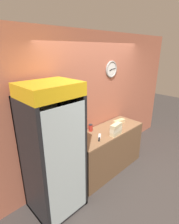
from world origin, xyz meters
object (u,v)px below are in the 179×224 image
at_px(sandwich_stack_middle, 116,129).
at_px(sandwich_flat_left, 119,121).
at_px(chefs_knife, 99,138).
at_px(sandwich_stack_top, 116,126).
at_px(beverage_cooler, 51,144).
at_px(condiment_jar, 91,128).
at_px(sandwich_stack_bottom, 116,133).

xyz_separation_m(sandwich_stack_middle, sandwich_flat_left, (0.48, 0.28, -0.07)).
bearing_deg(sandwich_flat_left, chefs_knife, -168.48).
height_order(sandwich_stack_top, sandwich_flat_left, sandwich_stack_top).
height_order(beverage_cooler, condiment_jar, beverage_cooler).
bearing_deg(chefs_knife, sandwich_stack_middle, -19.00).
relative_size(sandwich_stack_middle, chefs_knife, 1.06).
xyz_separation_m(sandwich_stack_middle, sandwich_stack_top, (0.00, 0.00, 0.07)).
bearing_deg(sandwich_flat_left, sandwich_stack_bottom, -149.97).
relative_size(sandwich_stack_top, condiment_jar, 1.95).
distance_m(sandwich_stack_bottom, sandwich_flat_left, 0.56).
xyz_separation_m(sandwich_stack_middle, condiment_jar, (-0.22, 0.44, -0.04)).
height_order(sandwich_flat_left, chefs_knife, sandwich_flat_left).
bearing_deg(condiment_jar, sandwich_stack_top, -62.98).
bearing_deg(chefs_knife, beverage_cooler, 172.57).
height_order(sandwich_stack_bottom, sandwich_stack_top, sandwich_stack_top).
xyz_separation_m(beverage_cooler, chefs_knife, (0.91, -0.12, -0.20)).
xyz_separation_m(sandwich_stack_middle, chefs_knife, (-0.33, 0.11, -0.10)).
relative_size(beverage_cooler, sandwich_stack_middle, 7.49).
relative_size(sandwich_stack_top, chefs_knife, 1.07).
xyz_separation_m(sandwich_stack_bottom, sandwich_stack_middle, (-0.00, 0.00, 0.07)).
distance_m(beverage_cooler, sandwich_stack_bottom, 1.28).
xyz_separation_m(beverage_cooler, sandwich_stack_bottom, (1.24, -0.23, -0.17)).
bearing_deg(sandwich_stack_middle, sandwich_stack_top, 0.00).
bearing_deg(condiment_jar, beverage_cooler, -168.60).
bearing_deg(beverage_cooler, sandwich_flat_left, 1.52).
xyz_separation_m(sandwich_stack_bottom, chefs_knife, (-0.33, 0.11, -0.03)).
relative_size(sandwich_stack_top, sandwich_flat_left, 0.95).
xyz_separation_m(beverage_cooler, sandwich_flat_left, (1.72, 0.05, -0.17)).
height_order(sandwich_stack_middle, sandwich_flat_left, sandwich_stack_middle).
relative_size(beverage_cooler, sandwich_stack_top, 7.42).
height_order(sandwich_stack_bottom, sandwich_stack_middle, sandwich_stack_middle).
distance_m(beverage_cooler, condiment_jar, 1.05).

